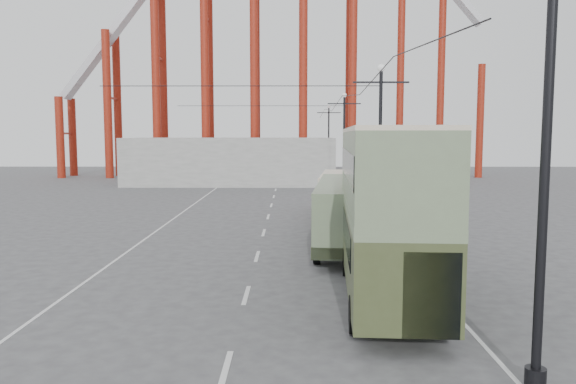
{
  "coord_description": "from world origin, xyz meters",
  "views": [
    {
      "loc": [
        0.49,
        -14.28,
        5.34
      ],
      "look_at": [
        0.37,
        8.58,
        3.0
      ],
      "focal_mm": 35.0,
      "sensor_mm": 36.0,
      "label": 1
    }
  ],
  "objects_px": {
    "pedestrian": "(330,231)",
    "single_decker_cream": "(339,192)",
    "double_decker_bus": "(387,204)",
    "single_decker_green": "(345,210)",
    "lamp_post_near": "(553,5)"
  },
  "relations": [
    {
      "from": "single_decker_green",
      "to": "pedestrian",
      "type": "xyz_separation_m",
      "value": [
        -0.73,
        -0.25,
        -0.95
      ]
    },
    {
      "from": "single_decker_green",
      "to": "pedestrian",
      "type": "bearing_deg",
      "value": -155.08
    },
    {
      "from": "single_decker_cream",
      "to": "lamp_post_near",
      "type": "bearing_deg",
      "value": -79.33
    },
    {
      "from": "lamp_post_near",
      "to": "double_decker_bus",
      "type": "distance_m",
      "value": 8.4
    },
    {
      "from": "single_decker_cream",
      "to": "pedestrian",
      "type": "height_order",
      "value": "single_decker_cream"
    },
    {
      "from": "lamp_post_near",
      "to": "single_decker_green",
      "type": "bearing_deg",
      "value": 99.51
    },
    {
      "from": "double_decker_bus",
      "to": "single_decker_green",
      "type": "bearing_deg",
      "value": 97.21
    },
    {
      "from": "lamp_post_near",
      "to": "single_decker_cream",
      "type": "distance_m",
      "value": 26.3
    },
    {
      "from": "double_decker_bus",
      "to": "pedestrian",
      "type": "xyz_separation_m",
      "value": [
        -1.25,
        8.26,
        -2.32
      ]
    },
    {
      "from": "single_decker_green",
      "to": "single_decker_cream",
      "type": "height_order",
      "value": "single_decker_green"
    },
    {
      "from": "double_decker_bus",
      "to": "single_decker_green",
      "type": "distance_m",
      "value": 8.64
    },
    {
      "from": "double_decker_bus",
      "to": "single_decker_cream",
      "type": "bearing_deg",
      "value": 93.44
    },
    {
      "from": "pedestrian",
      "to": "single_decker_cream",
      "type": "bearing_deg",
      "value": -129.97
    },
    {
      "from": "lamp_post_near",
      "to": "single_decker_cream",
      "type": "xyz_separation_m",
      "value": [
        -1.93,
        25.47,
        -6.29
      ]
    },
    {
      "from": "lamp_post_near",
      "to": "double_decker_bus",
      "type": "relative_size",
      "value": 1.03
    }
  ]
}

